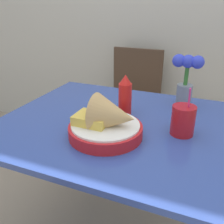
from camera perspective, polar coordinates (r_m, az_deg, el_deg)
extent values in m
cube|color=#334C9E|center=(1.12, 0.16, -2.43)|extent=(0.98, 0.87, 0.02)
cylinder|color=gray|center=(1.76, -8.16, -5.59)|extent=(0.05, 0.05, 0.70)
cylinder|color=gray|center=(1.56, 20.77, -11.27)|extent=(0.05, 0.05, 0.70)
cylinder|color=#473323|center=(1.96, -3.00, -6.42)|extent=(0.03, 0.03, 0.44)
cylinder|color=#473323|center=(1.86, 7.20, -8.54)|extent=(0.03, 0.03, 0.44)
cylinder|color=#473323|center=(2.25, 0.93, -2.17)|extent=(0.03, 0.03, 0.44)
cylinder|color=#473323|center=(2.16, 9.84, -3.75)|extent=(0.03, 0.03, 0.44)
cube|color=#473323|center=(1.95, 3.92, 0.87)|extent=(0.40, 0.40, 0.02)
cube|color=#473323|center=(2.04, 5.81, 8.43)|extent=(0.40, 0.03, 0.42)
cylinder|color=red|center=(0.98, -1.48, -4.32)|extent=(0.29, 0.29, 0.05)
cylinder|color=white|center=(0.97, -1.50, -2.92)|extent=(0.27, 0.27, 0.01)
cone|color=tan|center=(0.93, 0.50, -0.90)|extent=(0.16, 0.16, 0.16)
cube|color=#E5C14C|center=(0.97, -4.61, -1.79)|extent=(0.13, 0.10, 0.04)
cylinder|color=red|center=(1.15, 2.99, 2.98)|extent=(0.06, 0.06, 0.15)
cone|color=red|center=(1.12, 3.09, 7.50)|extent=(0.05, 0.05, 0.04)
cylinder|color=red|center=(1.02, 15.91, -1.86)|extent=(0.09, 0.09, 0.12)
cylinder|color=black|center=(1.02, 15.85, -2.34)|extent=(0.09, 0.09, 0.10)
cylinder|color=#EA3884|center=(0.99, 17.05, 0.81)|extent=(0.01, 0.06, 0.18)
cylinder|color=gray|center=(1.30, 16.11, 3.61)|extent=(0.08, 0.08, 0.11)
cylinder|color=#33722D|center=(1.26, 16.67, 8.21)|extent=(0.02, 0.02, 0.10)
sphere|color=blue|center=(1.25, 17.01, 11.01)|extent=(0.06, 0.06, 0.06)
sphere|color=blue|center=(1.25, 15.02, 11.28)|extent=(0.06, 0.06, 0.06)
sphere|color=blue|center=(1.25, 19.01, 10.73)|extent=(0.06, 0.06, 0.06)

